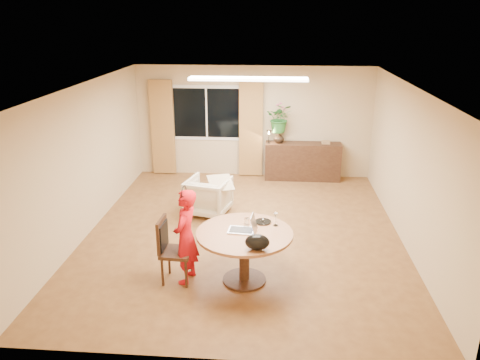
# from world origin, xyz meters

# --- Properties ---
(floor) EXTENTS (6.50, 6.50, 0.00)m
(floor) POSITION_xyz_m (0.00, 0.00, 0.00)
(floor) COLOR brown
(floor) RESTS_ON ground
(ceiling) EXTENTS (6.50, 6.50, 0.00)m
(ceiling) POSITION_xyz_m (0.00, 0.00, 2.60)
(ceiling) COLOR white
(ceiling) RESTS_ON wall_back
(wall_back) EXTENTS (5.50, 0.00, 5.50)m
(wall_back) POSITION_xyz_m (0.00, 3.25, 1.30)
(wall_back) COLOR tan
(wall_back) RESTS_ON floor
(wall_left) EXTENTS (0.00, 6.50, 6.50)m
(wall_left) POSITION_xyz_m (-2.75, 0.00, 1.30)
(wall_left) COLOR tan
(wall_left) RESTS_ON floor
(wall_right) EXTENTS (0.00, 6.50, 6.50)m
(wall_right) POSITION_xyz_m (2.75, 0.00, 1.30)
(wall_right) COLOR tan
(wall_right) RESTS_ON floor
(window) EXTENTS (1.70, 0.03, 1.30)m
(window) POSITION_xyz_m (-1.10, 3.23, 1.50)
(window) COLOR white
(window) RESTS_ON wall_back
(curtain_left) EXTENTS (0.55, 0.08, 2.25)m
(curtain_left) POSITION_xyz_m (-2.15, 3.15, 1.15)
(curtain_left) COLOR brown
(curtain_left) RESTS_ON wall_back
(curtain_right) EXTENTS (0.55, 0.08, 2.25)m
(curtain_right) POSITION_xyz_m (-0.05, 3.15, 1.15)
(curtain_right) COLOR brown
(curtain_right) RESTS_ON wall_back
(ceiling_panel) EXTENTS (2.20, 0.35, 0.05)m
(ceiling_panel) POSITION_xyz_m (0.00, 1.20, 2.57)
(ceiling_panel) COLOR white
(ceiling_panel) RESTS_ON ceiling
(dining_table) EXTENTS (1.38, 1.38, 0.79)m
(dining_table) POSITION_xyz_m (0.13, -1.57, 0.62)
(dining_table) COLOR brown
(dining_table) RESTS_ON floor
(dining_chair) EXTENTS (0.49, 0.45, 0.98)m
(dining_chair) POSITION_xyz_m (-0.84, -1.63, 0.49)
(dining_chair) COLOR black
(dining_chair) RESTS_ON floor
(child) EXTENTS (0.57, 0.42, 1.42)m
(child) POSITION_xyz_m (-0.71, -1.61, 0.71)
(child) COLOR red
(child) RESTS_ON floor
(laptop) EXTENTS (0.41, 0.29, 0.26)m
(laptop) POSITION_xyz_m (0.08, -1.53, 0.92)
(laptop) COLOR #B7B7BC
(laptop) RESTS_ON dining_table
(tumbler) EXTENTS (0.09, 0.09, 0.10)m
(tumbler) POSITION_xyz_m (0.14, -1.31, 0.84)
(tumbler) COLOR white
(tumbler) RESTS_ON dining_table
(wine_glass) EXTENTS (0.08, 0.08, 0.20)m
(wine_glass) POSITION_xyz_m (0.57, -1.31, 0.89)
(wine_glass) COLOR white
(wine_glass) RESTS_ON dining_table
(pot_lid) EXTENTS (0.31, 0.31, 0.04)m
(pot_lid) POSITION_xyz_m (0.38, -1.22, 0.81)
(pot_lid) COLOR white
(pot_lid) RESTS_ON dining_table
(handbag) EXTENTS (0.35, 0.24, 0.22)m
(handbag) POSITION_xyz_m (0.33, -2.07, 0.89)
(handbag) COLOR black
(handbag) RESTS_ON dining_table
(armchair) EXTENTS (0.94, 0.96, 0.72)m
(armchair) POSITION_xyz_m (-0.74, 0.83, 0.36)
(armchair) COLOR beige
(armchair) RESTS_ON floor
(throw) EXTENTS (0.60, 0.66, 0.03)m
(throw) POSITION_xyz_m (-0.49, 0.78, 0.74)
(throw) COLOR beige
(throw) RESTS_ON armchair
(sideboard) EXTENTS (1.75, 0.43, 0.87)m
(sideboard) POSITION_xyz_m (1.18, 3.01, 0.44)
(sideboard) COLOR black
(sideboard) RESTS_ON floor
(vase) EXTENTS (0.30, 0.30, 0.25)m
(vase) POSITION_xyz_m (0.61, 3.01, 1.00)
(vase) COLOR black
(vase) RESTS_ON sideboard
(bouquet) EXTENTS (0.62, 0.55, 0.66)m
(bouquet) POSITION_xyz_m (0.62, 3.01, 1.45)
(bouquet) COLOR #376425
(bouquet) RESTS_ON vase
(book_stack) EXTENTS (0.21, 0.18, 0.08)m
(book_stack) POSITION_xyz_m (1.69, 3.01, 0.91)
(book_stack) COLOR #896345
(book_stack) RESTS_ON sideboard
(desk_lamp) EXTENTS (0.14, 0.14, 0.32)m
(desk_lamp) POSITION_xyz_m (0.38, 2.96, 1.03)
(desk_lamp) COLOR black
(desk_lamp) RESTS_ON sideboard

